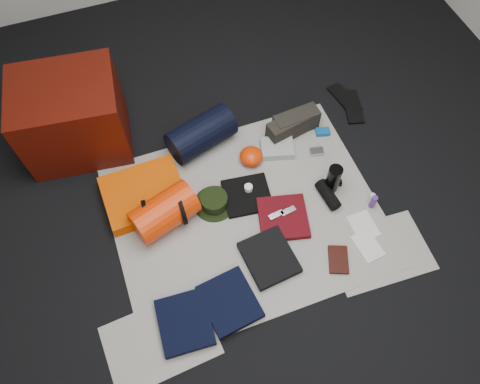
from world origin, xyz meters
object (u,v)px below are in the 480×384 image
object	(u,v)px
sleeping_pad	(144,194)
compact_camera	(316,152)
navy_duffel	(201,134)
water_bottle	(333,179)
paperback_book	(338,260)
red_cabinet	(72,117)
stuff_sack	(164,212)

from	to	relation	value
sleeping_pad	compact_camera	world-z (taller)	sleeping_pad
navy_duffel	compact_camera	size ratio (longest dim) A/B	5.00
water_bottle	paperback_book	world-z (taller)	water_bottle
red_cabinet	stuff_sack	bearing A→B (deg)	-57.66
compact_camera	stuff_sack	bearing A→B (deg)	-160.18
sleeping_pad	water_bottle	size ratio (longest dim) A/B	2.23
stuff_sack	paperback_book	xyz separation A→B (m)	(0.87, -0.60, -0.10)
red_cabinet	sleeping_pad	distance (m)	0.67
sleeping_pad	stuff_sack	size ratio (longest dim) A/B	1.27
red_cabinet	navy_duffel	xyz separation A→B (m)	(0.74, -0.30, -0.14)
stuff_sack	water_bottle	bearing A→B (deg)	-7.34
red_cabinet	compact_camera	distance (m)	1.58
sleeping_pad	stuff_sack	xyz separation A→B (m)	(0.08, -0.20, 0.07)
stuff_sack	navy_duffel	xyz separation A→B (m)	(0.38, 0.47, 0.00)
stuff_sack	paperback_book	world-z (taller)	stuff_sack
water_bottle	paperback_book	bearing A→B (deg)	-110.41
stuff_sack	navy_duffel	distance (m)	0.61
navy_duffel	paperback_book	xyz separation A→B (m)	(0.49, -1.07, -0.10)
red_cabinet	compact_camera	world-z (taller)	red_cabinet
sleeping_pad	stuff_sack	world-z (taller)	stuff_sack
stuff_sack	water_bottle	distance (m)	1.05
sleeping_pad	paperback_book	size ratio (longest dim) A/B	2.84
stuff_sack	paperback_book	size ratio (longest dim) A/B	2.25
stuff_sack	compact_camera	world-z (taller)	stuff_sack
red_cabinet	stuff_sack	distance (m)	0.87
navy_duffel	water_bottle	bearing A→B (deg)	-59.20
stuff_sack	water_bottle	xyz separation A→B (m)	(1.04, -0.13, -0.00)
navy_duffel	compact_camera	bearing A→B (deg)	-42.40
navy_duffel	paperback_book	distance (m)	1.18
paperback_book	red_cabinet	bearing A→B (deg)	154.18
sleeping_pad	paperback_book	bearing A→B (deg)	-39.94
sleeping_pad	navy_duffel	world-z (taller)	navy_duffel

